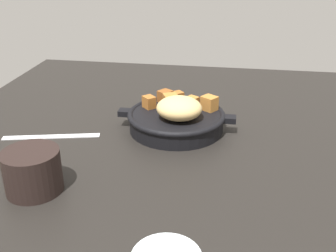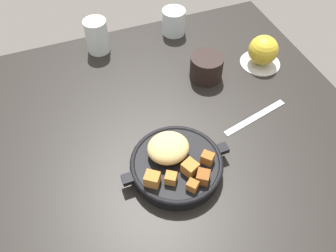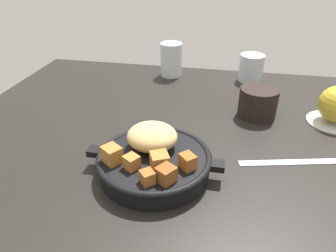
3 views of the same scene
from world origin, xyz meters
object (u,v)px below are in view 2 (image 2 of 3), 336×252
red_apple (263,50)px  coffee_mug_dark (206,67)px  water_glass_tall (97,36)px  water_glass_short (174,22)px  butter_knife (255,117)px  cast_iron_skillet (176,163)px

red_apple → coffee_mug_dark: red_apple is taller
red_apple → water_glass_tall: size_ratio=0.83×
water_glass_short → water_glass_tall: bearing=-179.5°
butter_knife → cast_iron_skillet: bearing=-176.5°
water_glass_short → coffee_mug_dark: 22.52cm
butter_knife → water_glass_tall: bearing=113.5°
butter_knife → water_glass_tall: 51.02cm
cast_iron_skillet → butter_knife: cast_iron_skillet is taller
water_glass_short → water_glass_tall: 24.26cm
cast_iron_skillet → water_glass_short: cast_iron_skillet is taller
cast_iron_skillet → butter_knife: bearing=16.8°
coffee_mug_dark → water_glass_short: bearing=92.0°
water_glass_tall → coffee_mug_dark: size_ratio=1.12×
butter_knife → water_glass_short: bearing=85.3°
butter_knife → water_glass_short: size_ratio=2.47×
cast_iron_skillet → coffee_mug_dark: 32.25cm
red_apple → water_glass_short: (-18.08, 22.94, -0.85)cm
red_apple → coffee_mug_dark: (-17.28, 0.44, -1.33)cm
water_glass_short → cast_iron_skillet: bearing=-111.0°
coffee_mug_dark → water_glass_tall: bearing=138.3°
water_glass_tall → red_apple: bearing=-28.3°
red_apple → butter_knife: (-11.88, -17.92, -4.61)cm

